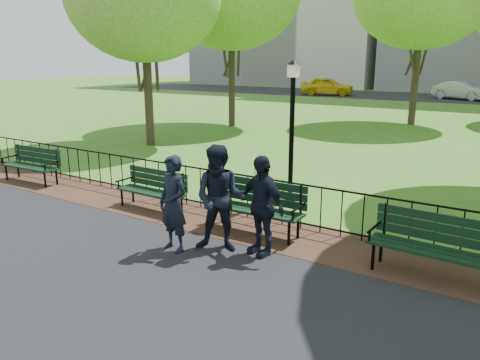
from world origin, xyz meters
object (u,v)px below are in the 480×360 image
Objects in this scene: park_bench_main at (243,198)px; person_mid at (220,199)px; park_bench_left_a at (154,185)px; person_left at (173,204)px; park_bench_right_a at (435,240)px; sedan_silver at (461,91)px; lamppost at (292,128)px; taxi at (327,86)px; park_bench_left_b at (33,161)px; person_right at (261,205)px.

person_mid reaches higher than park_bench_main.
person_mid is (2.48, -1.04, 0.38)m from park_bench_left_a.
person_left is at bearing -168.57° from person_mid.
park_bench_main is 1.15× the size of park_bench_left_a.
person_left is at bearing -38.26° from park_bench_left_a.
park_bench_main reaches higher than park_bench_right_a.
person_mid reaches higher than sedan_silver.
lamppost is at bearing 91.31° from person_left.
person_mid is at bearing -173.97° from taxi.
park_bench_left_b is at bearing -162.71° from lamppost.
taxi is at bearing 87.34° from person_mid.
park_bench_main is 0.43× the size of taxi.
park_bench_left_b is at bearing -179.10° from park_bench_left_a.
taxi is at bearing 111.09° from lamppost.
park_bench_left_b is at bearing -178.55° from park_bench_right_a.
park_bench_left_b is 1.06× the size of person_right.
park_bench_left_b is 31.59m from taxi.
person_mid is at bearing -12.10° from park_bench_left_b.
taxi reaches higher than park_bench_main.
person_right is 33.43m from sedan_silver.
park_bench_right_a is 34.64m from taxi.
lamppost is at bearing 125.35° from person_right.
person_mid reaches higher than taxi.
park_bench_left_a is 0.37× the size of taxi.
park_bench_right_a is (5.71, -0.16, 0.06)m from park_bench_left_a.
lamppost reaches higher than person_mid.
person_mid is 34.23m from taxi.
park_bench_right_a is 1.13× the size of person_left.
taxi is (-14.72, 31.36, 0.18)m from park_bench_right_a.
park_bench_main is at bearing 79.35° from person_left.
park_bench_main is 1.14× the size of person_right.
park_bench_main is at bearing -3.80° from park_bench_left_b.
park_bench_main is 1.03× the size of park_bench_right_a.
sedan_silver is at bearing 76.89° from park_bench_left_b.
sedan_silver is at bearing 90.30° from park_bench_main.
sedan_silver is at bearing -95.99° from taxi.
lamppost is at bearing 150.33° from park_bench_right_a.
park_bench_left_a is 5.71m from park_bench_right_a.
sedan_silver reaches higher than park_bench_left_a.
person_right is 0.40× the size of sedan_silver.
person_left is (-0.48, -1.41, 0.19)m from park_bench_main.
taxi is at bearing 108.53° from park_bench_main.
park_bench_main is at bearing -1.04° from park_bench_left_a.
lamppost is 0.70× the size of taxi.
taxi reaches higher than park_bench_left_a.
park_bench_main reaches higher than park_bench_left_a.
park_bench_left_a is 32.61m from sedan_silver.
lamppost is at bearing -158.31° from sedan_silver.
sedan_silver reaches higher than park_bench_main.
park_bench_right_a reaches higher than park_bench_left_a.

